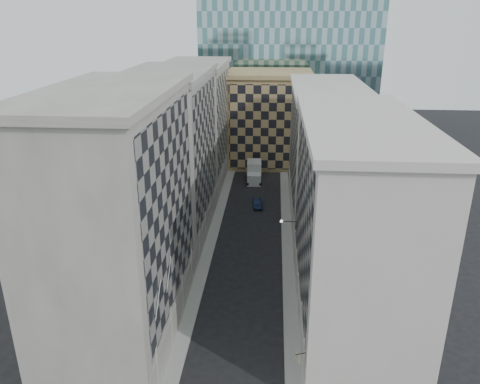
% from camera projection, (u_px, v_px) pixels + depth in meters
% --- Properties ---
extents(sidewalk_west, '(1.50, 100.00, 0.15)m').
position_uv_depth(sidewalk_west, '(211.00, 242.00, 64.40)').
color(sidewalk_west, gray).
rests_on(sidewalk_west, ground).
extents(sidewalk_east, '(1.50, 100.00, 0.15)m').
position_uv_depth(sidewalk_east, '(287.00, 244.00, 63.68)').
color(sidewalk_east, gray).
rests_on(sidewalk_east, ground).
extents(bldg_left_a, '(10.80, 22.80, 23.70)m').
position_uv_depth(bldg_left_a, '(120.00, 219.00, 42.89)').
color(bldg_left_a, gray).
rests_on(bldg_left_a, ground).
extents(bldg_left_b, '(10.80, 22.80, 22.70)m').
position_uv_depth(bldg_left_b, '(171.00, 156.00, 63.57)').
color(bldg_left_b, gray).
rests_on(bldg_left_b, ground).
extents(bldg_left_c, '(10.80, 22.80, 21.70)m').
position_uv_depth(bldg_left_c, '(197.00, 124.00, 84.25)').
color(bldg_left_c, gray).
rests_on(bldg_left_c, ground).
extents(bldg_right_a, '(10.80, 26.80, 20.70)m').
position_uv_depth(bldg_right_a, '(352.00, 223.00, 45.67)').
color(bldg_right_a, beige).
rests_on(bldg_right_a, ground).
extents(bldg_right_b, '(10.80, 28.80, 19.70)m').
position_uv_depth(bldg_right_b, '(325.00, 152.00, 70.99)').
color(bldg_right_b, beige).
rests_on(bldg_right_b, ground).
extents(tan_block, '(16.80, 14.80, 18.80)m').
position_uv_depth(tan_block, '(269.00, 118.00, 95.88)').
color(tan_block, '#9C8652').
rests_on(tan_block, ground).
extents(church_tower, '(7.20, 7.20, 51.50)m').
position_uv_depth(church_tower, '(263.00, 26.00, 102.91)').
color(church_tower, '#2F2B24').
rests_on(church_tower, ground).
extents(flagpoles_left, '(0.10, 6.33, 2.33)m').
position_uv_depth(flagpoles_left, '(164.00, 287.00, 39.26)').
color(flagpoles_left, gray).
rests_on(flagpoles_left, ground).
extents(bracket_lamp, '(1.98, 0.36, 0.36)m').
position_uv_depth(bracket_lamp, '(283.00, 221.00, 55.97)').
color(bracket_lamp, black).
rests_on(bracket_lamp, ground).
extents(box_truck, '(2.90, 6.54, 3.53)m').
position_uv_depth(box_truck, '(254.00, 173.00, 87.71)').
color(box_truck, silver).
rests_on(box_truck, ground).
extents(dark_car, '(1.75, 3.98, 1.27)m').
position_uv_depth(dark_car, '(257.00, 203.00, 75.99)').
color(dark_car, '#0E1935').
rests_on(dark_car, ground).
extents(shop_sign, '(0.88, 0.77, 0.88)m').
position_uv_depth(shop_sign, '(298.00, 358.00, 37.17)').
color(shop_sign, black).
rests_on(shop_sign, ground).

